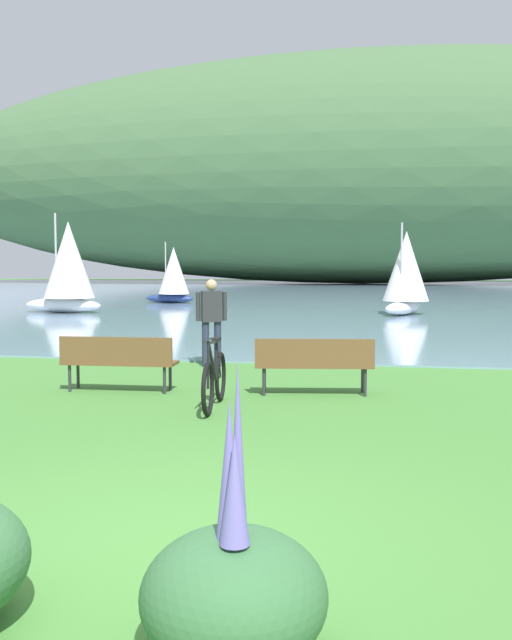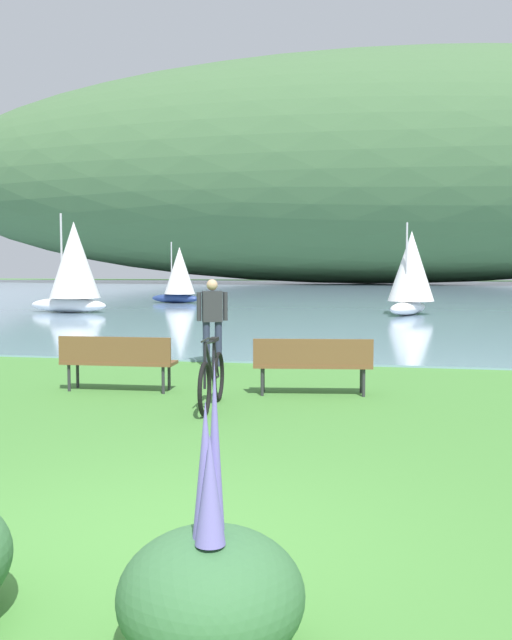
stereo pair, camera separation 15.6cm
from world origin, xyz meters
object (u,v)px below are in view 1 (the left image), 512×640
Objects in this scene: sailboat_toward_hillside at (173,274)px; park_bench_near_camera at (118,359)px; park_bench_further_along at (314,361)px; sailboat_nearest_to_shore at (68,266)px; bicycle_leaning_near_bench at (214,380)px; person_at_shoreline at (211,317)px; sailboat_mid_bay at (406,272)px.

park_bench_near_camera is at bearing -74.84° from sailboat_toward_hillside.
park_bench_further_along is 20.50m from sailboat_nearest_to_shore.
park_bench_further_along is 26.84m from sailboat_toward_hillside.
park_bench_near_camera and park_bench_further_along have the same top height.
bicycle_leaning_near_bench is (-1.26, -1.25, -0.12)m from park_bench_further_along.
person_at_shoreline is at bearing 75.73° from park_bench_near_camera.
sailboat_nearest_to_shore is (-11.85, 16.66, 1.46)m from park_bench_further_along.
park_bench_near_camera is 0.98× the size of park_bench_further_along.
park_bench_near_camera is at bearing -174.92° from park_bench_further_along.
sailboat_nearest_to_shore reaches higher than park_bench_near_camera.
bicycle_leaning_near_bench is 1.03× the size of person_at_shoreline.
park_bench_further_along is at bearing -95.92° from sailboat_mid_bay.
bicycle_leaning_near_bench is 0.55× the size of sailboat_toward_hillside.
park_bench_near_camera is 19.08m from sailboat_mid_bay.
sailboat_nearest_to_shore is at bearing 124.47° from person_at_shoreline.
bicycle_leaning_near_bench is at bearing -71.80° from sailboat_toward_hillside.
park_bench_further_along is at bearing 44.71° from bicycle_leaning_near_bench.
park_bench_near_camera is 3.11m from person_at_shoreline.
bicycle_leaning_near_bench is 4.13m from person_at_shoreline.
bicycle_leaning_near_bench is (1.78, -0.98, -0.12)m from park_bench_near_camera.
sailboat_toward_hillside is at bearing 105.16° from park_bench_near_camera.
bicycle_leaning_near_bench is 19.67m from sailboat_mid_bay.
sailboat_nearest_to_shore is 13.81m from sailboat_mid_bay.
park_bench_further_along is 18.27m from sailboat_mid_bay.
sailboat_mid_bay is 13.58m from sailboat_toward_hillside.
person_at_shoreline is at bearing -71.15° from sailboat_toward_hillside.
sailboat_toward_hillside is at bearing 108.20° from bicycle_leaning_near_bench.
sailboat_mid_bay reaches higher than park_bench_further_along.
sailboat_nearest_to_shore is 8.53m from sailboat_toward_hillside.
park_bench_further_along is 1.77m from bicycle_leaning_near_bench.
sailboat_mid_bay is (4.16, 15.41, 0.77)m from person_at_shoreline.
park_bench_near_camera is 0.44× the size of sailboat_nearest_to_shore.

